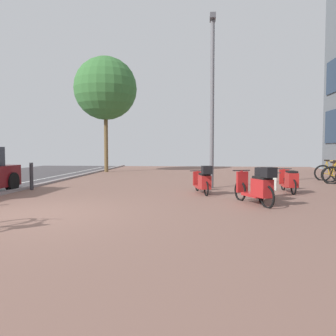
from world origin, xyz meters
TOP-DOWN VIEW (x-y plane):
  - ground at (1.43, 0.00)m, footprint 21.00×40.00m
  - bicycle_rack_08 at (9.39, 8.65)m, footprint 1.36×0.53m
  - scooter_near at (6.52, 4.32)m, footprint 0.52×1.67m
  - scooter_mid at (3.78, 3.74)m, footprint 0.70×1.66m
  - scooter_far at (5.10, 1.80)m, footprint 0.93×1.69m
  - scooter_extra at (5.43, 2.60)m, footprint 0.93×1.62m
  - lamp_post at (4.09, 5.41)m, footprint 0.20×0.52m
  - street_tree at (-1.92, 13.29)m, footprint 3.71×3.71m
  - bollard_far at (-2.05, 4.31)m, footprint 0.12×0.12m

SIDE VIEW (x-z plane):
  - ground at x=1.43m, z-range -0.09..0.04m
  - bicycle_rack_08 at x=9.39m, z-range -0.15..0.85m
  - scooter_near at x=6.52m, z-range 0.00..0.77m
  - scooter_mid at x=3.78m, z-range -0.05..0.87m
  - scooter_extra at x=5.43m, z-range -0.05..0.90m
  - scooter_far at x=5.10m, z-range -0.05..0.95m
  - bollard_far at x=-2.05m, z-range 0.00..0.93m
  - lamp_post at x=4.09m, z-range 0.32..6.38m
  - street_tree at x=-1.92m, z-range 1.54..8.36m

